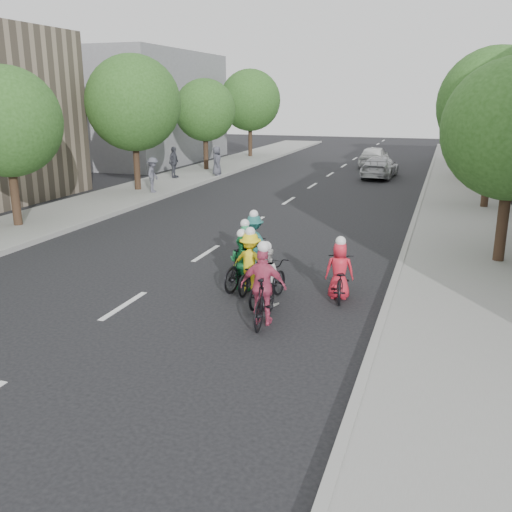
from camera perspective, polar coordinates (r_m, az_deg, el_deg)
The scene contains 25 objects.
ground at distance 14.17m, azimuth -13.09°, elevation -4.87°, with size 120.00×120.00×0.00m, color black.
sidewalk_left at distance 26.51m, azimuth -16.71°, elevation 4.62°, with size 4.00×80.00×0.15m, color gray.
curb_left at distance 25.44m, azimuth -13.10°, elevation 4.47°, with size 0.18×80.00×0.18m, color #999993.
sidewalk_right at distance 21.78m, azimuth 20.35°, elevation 1.98°, with size 4.00×80.00×0.15m, color gray.
curb_right at distance 21.78m, azimuth 15.24°, elevation 2.46°, with size 0.18×80.00×0.18m, color #999993.
bldg_sw at distance 45.55m, azimuth -12.37°, elevation 14.29°, with size 10.00×14.00×8.00m, color slate.
tree_l_2 at distance 23.08m, azimuth -23.68°, elevation 12.18°, with size 4.00×4.00×5.97m.
tree_l_3 at distance 30.38m, azimuth -12.17°, elevation 14.72°, with size 4.80×4.80×6.93m.
tree_l_4 at distance 38.43m, azimuth -5.13°, elevation 14.32°, with size 4.00×4.00×5.97m.
tree_l_5 at distance 46.81m, azimuth -0.59°, elevation 15.31°, with size 4.80×4.80×6.93m.
tree_r_1 at distance 26.87m, azimuth 22.79°, elevation 13.78°, with size 4.80×4.80×6.93m.
tree_r_2 at distance 35.87m, azimuth 21.81°, elevation 13.20°, with size 4.00×4.00×5.97m.
tree_r_3 at distance 44.85m, azimuth 21.37°, elevation 14.25°, with size 4.80×4.80×6.93m.
cyclist_0 at distance 12.56m, azimuth 0.81°, elevation -3.74°, with size 1.06×1.92×1.90m.
cyclist_1 at distance 14.89m, azimuth -1.33°, elevation -0.89°, with size 0.87×1.95×1.61m.
cyclist_2 at distance 16.13m, azimuth -1.01°, elevation 0.20°, with size 0.75×1.71×1.59m.
cyclist_3 at distance 13.81m, azimuth 1.10°, elevation -2.47°, with size 0.95×2.00×1.57m.
cyclist_4 at distance 14.67m, azimuth -0.51°, elevation -1.16°, with size 1.03×1.77×1.71m.
cyclist_5 at distance 16.62m, azimuth -0.18°, elevation 1.07°, with size 1.08×1.50×1.74m.
cyclist_6 at distance 14.35m, azimuth 8.37°, elevation -1.98°, with size 0.92×1.91×1.60m.
follow_car_lead at distance 36.16m, azimuth 12.27°, elevation 8.68°, with size 1.83×4.49×1.30m, color #B7B7BC.
follow_car_trail at distance 41.69m, azimuth 11.73°, elevation 9.72°, with size 1.74×4.31×1.47m, color white.
spectator_0 at distance 29.51m, azimuth -10.25°, elevation 8.00°, with size 1.14×0.66×1.77m, color #52525F.
spectator_1 at distance 34.59m, azimuth -8.23°, elevation 9.26°, with size 1.08×0.45×1.84m, color #43454E.
spectator_2 at distance 35.37m, azimuth -3.94°, elevation 9.46°, with size 0.86×0.56×1.76m, color #474853.
Camera 1 is at (7.14, -11.22, 4.90)m, focal length 40.00 mm.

